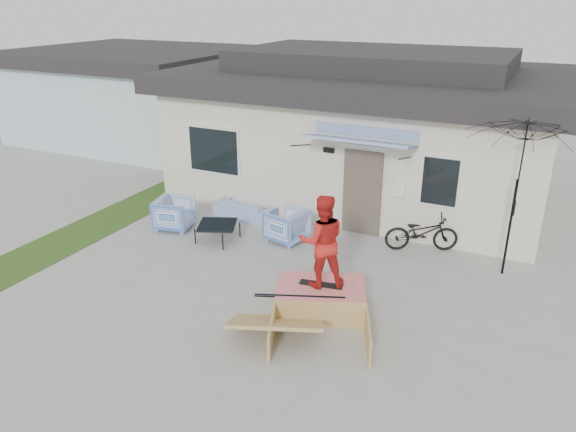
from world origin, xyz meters
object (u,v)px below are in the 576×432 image
at_px(skateboard, 321,284).
at_px(loveseat, 244,206).
at_px(patio_umbrella, 515,196).
at_px(coffee_table, 218,232).
at_px(armchair_right, 287,224).
at_px(skater, 322,240).
at_px(armchair_left, 174,212).
at_px(bicycle, 422,229).
at_px(skate_ramp, 321,299).

bearing_deg(skateboard, loveseat, 126.70).
distance_m(loveseat, patio_umbrella, 6.66).
distance_m(coffee_table, patio_umbrella, 6.63).
xyz_separation_m(loveseat, armchair_right, (1.65, -0.85, 0.11)).
relative_size(loveseat, skater, 0.95).
bearing_deg(armchair_right, armchair_left, -66.11).
bearing_deg(armchair_right, coffee_table, -51.57).
bearing_deg(patio_umbrella, skater, -133.86).
height_order(loveseat, armchair_right, armchair_right).
bearing_deg(bicycle, patio_umbrella, -126.62).
relative_size(loveseat, armchair_left, 1.88).
xyz_separation_m(bicycle, patio_umbrella, (1.84, -0.39, 1.21)).
relative_size(loveseat, skate_ramp, 0.77).
relative_size(coffee_table, bicycle, 0.52).
xyz_separation_m(armchair_right, bicycle, (3.01, 0.88, 0.10)).
bearing_deg(skateboard, patio_umbrella, 36.18).
relative_size(skate_ramp, skateboard, 2.66).
height_order(loveseat, skateboard, loveseat).
bearing_deg(skate_ramp, loveseat, 114.59).
bearing_deg(loveseat, patio_umbrella, -178.35).
distance_m(armchair_left, patio_umbrella, 7.88).
relative_size(armchair_right, bicycle, 0.52).
bearing_deg(armchair_left, coffee_table, -109.97).
relative_size(patio_umbrella, skater, 1.60).
distance_m(bicycle, skate_ramp, 3.63).
xyz_separation_m(skateboard, skater, (0.00, 0.00, 0.89)).
height_order(bicycle, skate_ramp, bicycle).
xyz_separation_m(armchair_right, patio_umbrella, (4.85, 0.49, 1.32)).
bearing_deg(armchair_left, skate_ramp, -126.47).
relative_size(coffee_table, skateboard, 1.07).
relative_size(coffee_table, skate_ramp, 0.40).
bearing_deg(skater, armchair_right, -83.31).
distance_m(armchair_right, bicycle, 3.14).
distance_m(armchair_right, skater, 3.36).
bearing_deg(armchair_right, skateboard, 50.00).
bearing_deg(coffee_table, bicycle, 19.58).
height_order(coffee_table, skater, skater).
relative_size(coffee_table, skater, 0.50).
bearing_deg(armchair_left, patio_umbrella, -95.87).
distance_m(bicycle, skater, 3.70).
bearing_deg(armchair_left, skateboard, -126.04).
bearing_deg(skater, coffee_table, -58.69).
xyz_separation_m(bicycle, skater, (-1.07, -3.42, 0.92)).
height_order(coffee_table, bicycle, bicycle).
distance_m(armchair_left, armchair_right, 2.91).
xyz_separation_m(bicycle, skateboard, (-1.07, -3.42, 0.03)).
relative_size(armchair_left, skater, 0.51).
relative_size(bicycle, skate_ramp, 0.78).
bearing_deg(skater, skateboard, 180.00).
xyz_separation_m(skate_ramp, skateboard, (-0.02, 0.05, 0.29)).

